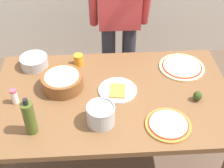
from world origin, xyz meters
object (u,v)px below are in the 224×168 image
(plate_with_slice, at_px, (118,90))
(steel_pot, at_px, (101,114))
(olive_oil_bottle, at_px, (29,118))
(salt_shaker, at_px, (14,96))
(dining_table, at_px, (112,104))
(person_cook, at_px, (119,15))
(cup_orange, at_px, (79,60))
(mixing_bowl_steel, at_px, (34,62))
(avocado, at_px, (197,96))
(pizza_raw_on_board, at_px, (182,67))
(pizza_cooked_on_tray, at_px, (168,125))
(popcorn_bowl, at_px, (62,80))

(plate_with_slice, height_order, steel_pot, steel_pot)
(olive_oil_bottle, xyz_separation_m, salt_shaker, (-0.14, 0.25, -0.06))
(plate_with_slice, bearing_deg, dining_table, -139.32)
(person_cook, relative_size, cup_orange, 19.06)
(mixing_bowl_steel, distance_m, avocado, 1.18)
(dining_table, height_order, pizza_raw_on_board, pizza_raw_on_board)
(pizza_raw_on_board, distance_m, olive_oil_bottle, 1.16)
(pizza_raw_on_board, bearing_deg, mixing_bowl_steel, 175.39)
(person_cook, bearing_deg, steel_pot, -100.66)
(steel_pot, xyz_separation_m, salt_shaker, (-0.54, 0.21, -0.01))
(mixing_bowl_steel, bearing_deg, person_cook, 31.74)
(pizza_cooked_on_tray, bearing_deg, popcorn_bowl, 149.03)
(plate_with_slice, height_order, olive_oil_bottle, olive_oil_bottle)
(pizza_cooked_on_tray, xyz_separation_m, popcorn_bowl, (-0.65, 0.39, 0.05))
(pizza_raw_on_board, relative_size, steel_pot, 1.92)
(pizza_raw_on_board, xyz_separation_m, avocado, (0.02, -0.35, 0.03))
(pizza_raw_on_board, relative_size, plate_with_slice, 1.28)
(person_cook, relative_size, mixing_bowl_steel, 8.10)
(pizza_cooked_on_tray, relative_size, plate_with_slice, 1.07)
(pizza_raw_on_board, bearing_deg, plate_with_slice, -155.02)
(plate_with_slice, height_order, popcorn_bowl, popcorn_bowl)
(person_cook, height_order, cup_orange, person_cook)
(person_cook, distance_m, steel_pot, 1.02)
(plate_with_slice, distance_m, steel_pot, 0.30)
(popcorn_bowl, bearing_deg, pizza_cooked_on_tray, -30.97)
(mixing_bowl_steel, bearing_deg, pizza_raw_on_board, -4.61)
(pizza_raw_on_board, bearing_deg, dining_table, -153.73)
(olive_oil_bottle, xyz_separation_m, avocado, (1.03, 0.20, -0.08))
(steel_pot, distance_m, avocado, 0.65)
(plate_with_slice, xyz_separation_m, salt_shaker, (-0.67, -0.07, 0.04))
(person_cook, bearing_deg, pizza_raw_on_board, -49.32)
(dining_table, height_order, mixing_bowl_steel, mixing_bowl_steel)
(salt_shaker, height_order, avocado, salt_shaker)
(pizza_cooked_on_tray, xyz_separation_m, steel_pot, (-0.40, 0.05, 0.06))
(popcorn_bowl, xyz_separation_m, avocado, (0.88, -0.18, -0.03))
(person_cook, bearing_deg, plate_with_slice, -95.19)
(person_cook, bearing_deg, salt_shaker, -132.78)
(popcorn_bowl, distance_m, salt_shaker, 0.32)
(salt_shaker, relative_size, avocado, 1.51)
(person_cook, relative_size, pizza_cooked_on_tray, 5.84)
(dining_table, bearing_deg, mixing_bowl_steel, 147.94)
(popcorn_bowl, distance_m, mixing_bowl_steel, 0.34)
(person_cook, bearing_deg, mixing_bowl_steel, -148.26)
(plate_with_slice, relative_size, steel_pot, 1.50)
(pizza_cooked_on_tray, relative_size, salt_shaker, 2.62)
(pizza_cooked_on_tray, height_order, popcorn_bowl, popcorn_bowl)
(olive_oil_bottle, bearing_deg, person_cook, 60.45)
(cup_orange, bearing_deg, pizza_raw_on_board, -6.62)
(plate_with_slice, relative_size, avocado, 3.71)
(olive_oil_bottle, relative_size, steel_pot, 1.48)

